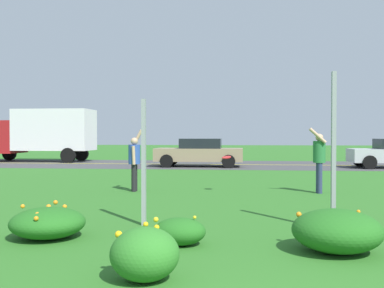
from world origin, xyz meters
The scene contains 14 objects.
ground_plane centered at (0.00, 11.22, 0.00)m, with size 120.00×120.00×0.00m, color #2D6B23.
highway_strip centered at (0.00, 22.44, 0.00)m, with size 120.00×7.57×0.01m, color #424244.
highway_center_stripe centered at (0.00, 22.44, 0.01)m, with size 120.00×0.16×0.00m, color yellow.
daylily_clump_near_camera centered at (-1.85, 2.65, 0.30)m, with size 0.78×0.77×0.62m.
daylily_clump_mid_left centered at (0.54, 4.13, 0.30)m, with size 1.24×1.19×0.60m.
daylily_clump_mid_center centered at (-3.82, 4.52, 0.24)m, with size 1.18×1.15×0.54m.
daylily_clump_mid_right centered at (-1.69, 4.30, 0.20)m, with size 0.78×0.66×0.44m.
sign_post_near_path centered at (-2.52, 5.67, 1.14)m, with size 0.07×0.10×2.27m.
sign_post_by_roadside centered at (0.78, 5.59, 1.35)m, with size 0.07×0.10×2.71m.
person_thrower_blue_shirt centered at (-3.84, 10.42, 0.93)m, with size 0.38×0.49×1.80m.
person_catcher_green_shirt centered at (1.40, 10.59, 1.01)m, with size 0.49×0.50×1.84m.
frisbee_red centered at (-1.18, 10.52, 0.99)m, with size 0.27×0.26×0.11m.
car_tan_center_right centered at (-2.89, 20.74, 0.74)m, with size 4.50×2.00×1.45m.
box_truck_red centered at (-13.04, 24.14, 1.80)m, with size 6.70×2.46×3.20m.
Camera 1 is at (-0.80, -2.20, 1.62)m, focal length 41.72 mm.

